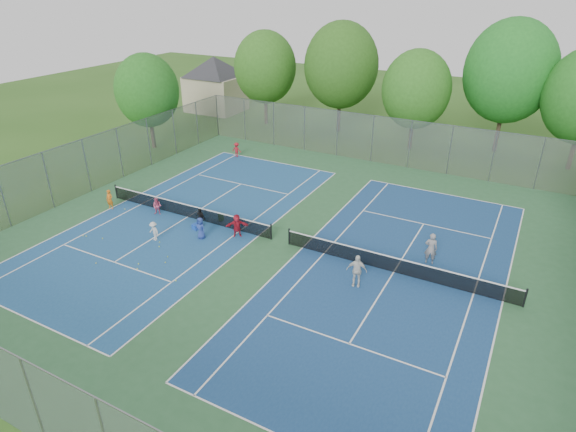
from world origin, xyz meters
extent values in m
plane|color=#2D571B|center=(0.00, 0.00, 0.00)|extent=(120.00, 120.00, 0.00)
cube|color=#2B5B34|center=(0.00, 0.00, 0.01)|extent=(32.00, 32.00, 0.01)
cube|color=navy|center=(-7.00, 0.00, 0.02)|extent=(10.97, 23.77, 0.01)
cube|color=navy|center=(7.00, 0.00, 0.02)|extent=(10.97, 23.77, 0.01)
cube|color=black|center=(-7.00, 0.00, 0.46)|extent=(12.87, 0.10, 0.91)
cube|color=black|center=(7.00, 0.00, 0.46)|extent=(12.87, 0.10, 0.91)
cube|color=gray|center=(0.00, 16.00, 2.00)|extent=(32.00, 0.10, 4.00)
cube|color=gray|center=(0.00, -16.00, 2.00)|extent=(32.00, 0.10, 4.00)
cube|color=gray|center=(-16.00, 0.00, 2.00)|extent=(0.10, 32.00, 4.00)
cube|color=#B7A88C|center=(-22.00, 24.00, 2.00)|extent=(6.00, 5.00, 4.00)
pyramid|color=#2D2D33|center=(-22.00, 24.00, 6.20)|extent=(11.03, 11.03, 2.20)
cylinder|color=#443326|center=(-14.00, 22.00, 1.75)|extent=(0.36, 0.36, 3.50)
ellipsoid|color=#2D5F1B|center=(-14.00, 22.00, 5.90)|extent=(6.40, 6.40, 7.36)
cylinder|color=#443326|center=(-6.00, 23.00, 1.93)|extent=(0.36, 0.36, 3.85)
ellipsoid|color=#2A5719|center=(-6.00, 23.00, 6.55)|extent=(7.20, 7.20, 8.28)
cylinder|color=#443326|center=(2.00, 21.00, 1.57)|extent=(0.36, 0.36, 3.15)
ellipsoid|color=#2C651D|center=(2.00, 21.00, 5.40)|extent=(6.00, 6.00, 6.90)
cylinder|color=#443326|center=(9.00, 24.00, 2.10)|extent=(0.36, 0.36, 4.20)
ellipsoid|color=#1E6A20|center=(9.00, 24.00, 7.05)|extent=(7.60, 7.60, 8.74)
cylinder|color=#443326|center=(15.00, 22.00, 1.75)|extent=(0.36, 0.36, 3.50)
cylinder|color=#443326|center=(-19.00, 10.00, 1.57)|extent=(0.36, 0.36, 3.15)
ellipsoid|color=#22611C|center=(-19.00, 10.00, 5.25)|extent=(5.60, 5.60, 6.44)
cube|color=#1742AD|center=(-5.47, -1.06, 0.17)|extent=(0.48, 0.48, 0.34)
cube|color=#217C2C|center=(-4.75, 0.63, 0.25)|extent=(0.29, 0.29, 0.51)
imported|color=orange|center=(-12.44, -1.46, 0.69)|extent=(0.55, 0.41, 1.38)
imported|color=#D65374|center=(-9.00, -0.60, 0.60)|extent=(0.70, 0.62, 1.20)
imported|color=silver|center=(-6.76, -3.38, 0.61)|extent=(0.86, 0.61, 1.21)
imported|color=black|center=(-5.44, -0.60, 0.62)|extent=(0.76, 0.39, 1.23)
imported|color=navy|center=(-4.44, -1.87, 0.69)|extent=(0.72, 0.51, 1.37)
imported|color=#AA1829|center=(-2.66, -0.60, 0.73)|extent=(1.35, 1.14, 1.46)
imported|color=maroon|center=(-10.78, 11.50, 0.65)|extent=(0.87, 0.55, 1.29)
imported|color=gray|center=(8.43, 1.84, 0.94)|extent=(0.75, 0.56, 1.87)
imported|color=silver|center=(5.62, -2.09, 0.89)|extent=(1.12, 0.70, 1.78)
sphere|color=#ADC52D|center=(-4.73, -4.58, 0.03)|extent=(0.07, 0.07, 0.07)
sphere|color=#CCE735|center=(-5.93, -3.94, 0.03)|extent=(0.07, 0.07, 0.07)
sphere|color=#DCEF37|center=(-9.63, -4.81, 0.03)|extent=(0.07, 0.07, 0.07)
sphere|color=yellow|center=(-2.75, -6.23, 0.03)|extent=(0.07, 0.07, 0.07)
sphere|color=gold|center=(-4.45, -5.10, 0.03)|extent=(0.07, 0.07, 0.07)
sphere|color=yellow|center=(-5.34, -6.33, 0.03)|extent=(0.07, 0.07, 0.07)
sphere|color=#ABC82E|center=(-10.74, -5.07, 0.03)|extent=(0.07, 0.07, 0.07)
sphere|color=gold|center=(-7.77, -6.99, 0.03)|extent=(0.07, 0.07, 0.07)
sphere|color=#C8DD33|center=(-10.94, -5.14, 0.03)|extent=(0.07, 0.07, 0.07)
sphere|color=#EEF238|center=(-11.50, -1.14, 0.03)|extent=(0.07, 0.07, 0.07)
sphere|color=#AAC92E|center=(-6.28, -3.51, 0.03)|extent=(0.07, 0.07, 0.07)
sphere|color=#D2E936|center=(-5.65, -5.93, 0.03)|extent=(0.07, 0.07, 0.07)
camera|label=1|loc=(12.32, -21.86, 14.24)|focal=30.00mm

